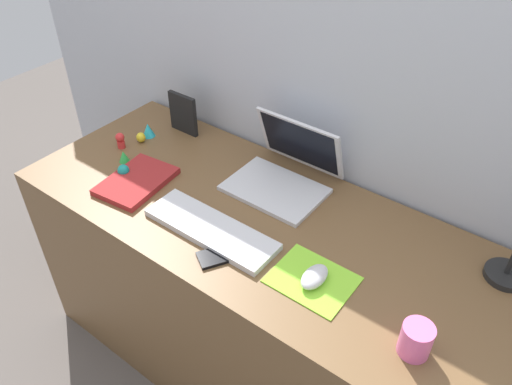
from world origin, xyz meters
TOP-DOWN VIEW (x-y plane):
  - ground_plane at (0.00, 0.00)m, footprint 6.00×6.00m
  - back_wall at (0.00, 0.35)m, footprint 2.77×0.05m
  - desk at (0.00, 0.00)m, footprint 1.57×0.63m
  - laptop at (-0.04, 0.19)m, footprint 0.30×0.28m
  - keyboard at (-0.08, -0.13)m, footprint 0.41×0.13m
  - mousepad at (0.25, -0.11)m, footprint 0.21×0.17m
  - mouse at (0.26, -0.12)m, footprint 0.06×0.10m
  - cell_phone at (0.01, -0.19)m, footprint 0.12×0.14m
  - notebook_pad at (-0.42, -0.11)m, footprint 0.20×0.26m
  - picture_frame at (-0.52, 0.22)m, footprint 0.12×0.02m
  - coffee_mug at (0.54, -0.16)m, footprint 0.07×0.07m
  - toy_figurine_cyan at (-0.60, 0.12)m, footprint 0.05×0.05m
  - toy_figurine_red at (-0.62, 0.01)m, footprint 0.03×0.03m
  - toy_figurine_green at (-0.55, -0.04)m, footprint 0.04×0.04m
  - toy_figurine_teal at (-0.48, -0.10)m, footprint 0.04×0.04m
  - toy_figurine_yellow at (-0.59, 0.08)m, footprint 0.03×0.03m

SIDE VIEW (x-z plane):
  - ground_plane at x=0.00m, z-range 0.00..0.00m
  - desk at x=0.00m, z-range 0.00..0.74m
  - mousepad at x=0.25m, z-range 0.74..0.74m
  - cell_phone at x=0.01m, z-range 0.74..0.75m
  - keyboard at x=-0.08m, z-range 0.74..0.76m
  - notebook_pad at x=-0.42m, z-range 0.74..0.76m
  - toy_figurine_yellow at x=-0.59m, z-range 0.74..0.78m
  - toy_figurine_green at x=-0.55m, z-range 0.74..0.78m
  - mouse at x=0.26m, z-range 0.74..0.78m
  - toy_figurine_teal at x=-0.48m, z-range 0.74..0.78m
  - toy_figurine_cyan at x=-0.60m, z-range 0.74..0.79m
  - toy_figurine_red at x=-0.62m, z-range 0.74..0.80m
  - coffee_mug at x=0.54m, z-range 0.74..0.82m
  - laptop at x=-0.04m, z-range 0.69..0.89m
  - back_wall at x=0.00m, z-range 0.00..1.61m
  - picture_frame at x=-0.52m, z-range 0.74..0.89m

